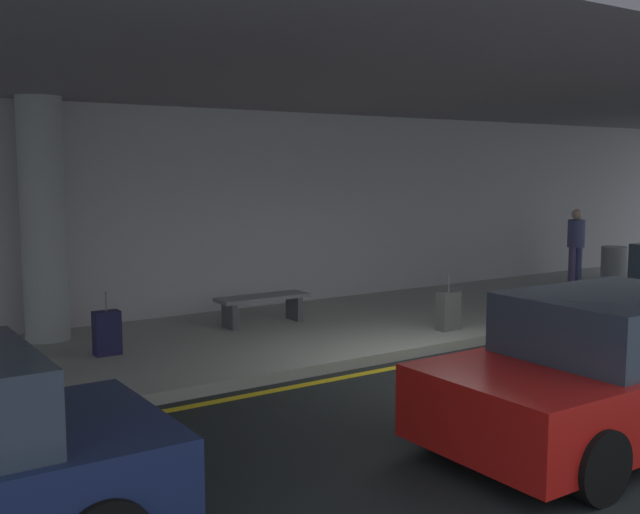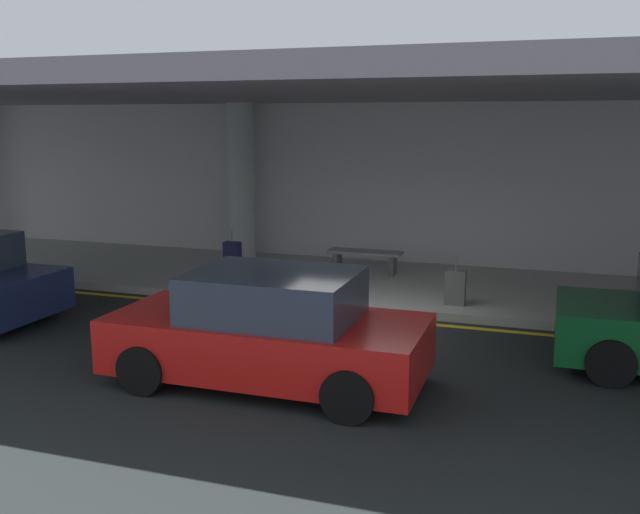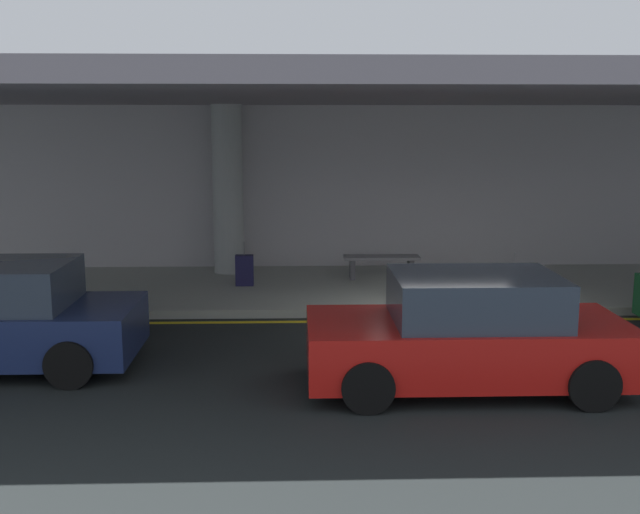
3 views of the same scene
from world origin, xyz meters
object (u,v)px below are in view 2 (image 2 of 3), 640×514
(suitcase_upright_primary, at_px, (232,256))
(bench_metal, at_px, (365,257))
(support_column_left_mid, at_px, (241,181))
(suitcase_upright_secondary, at_px, (455,288))
(car_red, at_px, (269,331))

(suitcase_upright_primary, bearing_deg, bench_metal, 34.24)
(support_column_left_mid, bearing_deg, suitcase_upright_secondary, -27.93)
(support_column_left_mid, relative_size, suitcase_upright_primary, 4.06)
(suitcase_upright_primary, height_order, bench_metal, suitcase_upright_primary)
(suitcase_upright_secondary, distance_m, bench_metal, 3.06)
(suitcase_upright_primary, relative_size, bench_metal, 0.56)
(support_column_left_mid, distance_m, car_red, 8.18)
(support_column_left_mid, height_order, suitcase_upright_secondary, support_column_left_mid)
(car_red, bearing_deg, suitcase_upright_primary, -55.98)
(car_red, bearing_deg, suitcase_upright_secondary, -108.74)
(bench_metal, bearing_deg, suitcase_upright_primary, -167.72)
(car_red, height_order, suitcase_upright_secondary, car_red)
(suitcase_upright_primary, bearing_deg, support_column_left_mid, 128.53)
(support_column_left_mid, bearing_deg, suitcase_upright_primary, -73.44)
(suitcase_upright_primary, bearing_deg, car_red, -38.39)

